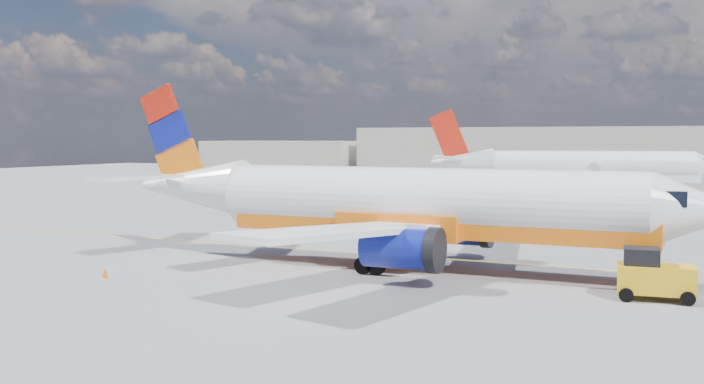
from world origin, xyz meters
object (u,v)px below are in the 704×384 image
at_px(main_jet, 405,204).
at_px(gse_tug, 653,275).
at_px(second_jet, 582,168).
at_px(traffic_cone, 105,273).

relative_size(main_jet, gse_tug, 10.20).
bearing_deg(main_jet, gse_tug, -13.56).
bearing_deg(second_jet, gse_tug, -96.30).
bearing_deg(gse_tug, main_jet, 160.00).
relative_size(gse_tug, traffic_cone, 5.98).
bearing_deg(traffic_cone, gse_tug, 14.35).
bearing_deg(gse_tug, traffic_cone, -172.93).
xyz_separation_m(second_jet, traffic_cone, (-11.74, -60.44, -3.01)).
height_order(main_jet, second_jet, second_jet).
relative_size(second_jet, traffic_cone, 61.15).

